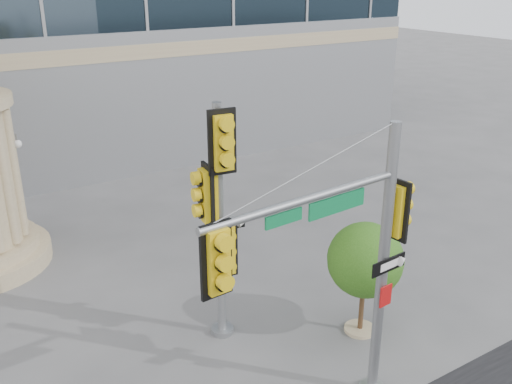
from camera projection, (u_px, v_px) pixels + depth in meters
ground at (318, 356)px, 13.12m from camera, size 120.00×120.00×0.00m
main_signal_pole at (346, 252)px, 10.16m from camera, size 4.54×0.76×5.84m
secondary_signal_pole at (219, 209)px, 12.64m from camera, size 0.99×0.81×5.72m
street_tree at (366, 262)px, 13.40m from camera, size 1.84×1.80×2.87m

